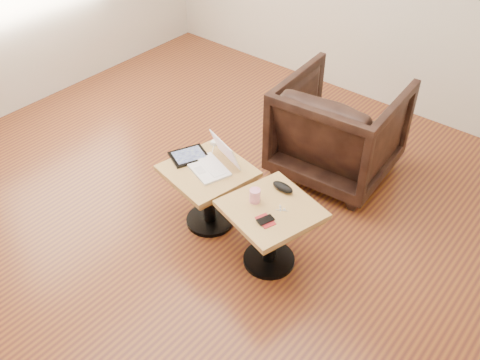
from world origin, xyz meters
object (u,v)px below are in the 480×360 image
Objects in this scene: striped_cup at (255,196)px; armchair at (339,129)px; side_table_right at (271,222)px; side_table_left at (208,183)px; laptop at (214,162)px.

armchair is (-0.08, 1.15, -0.12)m from striped_cup.
striped_cup reaches higher than side_table_right.
laptop reaches higher than side_table_left.
laptop is 1.11m from armchair.
side_table_right is at bearing 10.68° from laptop.
side_table_left is 0.48m from striped_cup.
side_table_left is 0.96× the size of side_table_right.
laptop is at bearing -172.90° from side_table_right.
armchair reaches higher than laptop.
striped_cup is at bearing 6.22° from laptop.
armchair reaches higher than striped_cup.
side_table_left is at bearing 66.83° from armchair.
armchair reaches higher than side_table_right.
laptop is at bearing 80.52° from side_table_left.
laptop is 0.42× the size of armchair.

